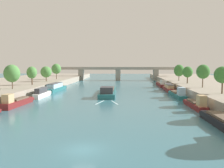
% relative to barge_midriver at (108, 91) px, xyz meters
% --- Properties ---
extents(ground_plane, '(400.00, 400.00, 0.00)m').
position_rel_barge_midriver_xyz_m(ground_plane, '(0.88, -45.83, -0.94)').
color(ground_plane, '#386B7A').
extents(quay_left, '(36.00, 170.00, 2.56)m').
position_rel_barge_midriver_xyz_m(quay_left, '(-38.76, 9.17, 0.34)').
color(quay_left, gray).
rests_on(quay_left, ground).
extents(barge_midriver, '(5.44, 23.78, 3.04)m').
position_rel_barge_midriver_xyz_m(barge_midriver, '(0.00, 0.00, 0.00)').
color(barge_midriver, '#23666B').
rests_on(barge_midriver, ground).
extents(wake_behind_barge, '(5.60, 5.99, 0.03)m').
position_rel_barge_midriver_xyz_m(wake_behind_barge, '(0.99, -14.83, -0.93)').
color(wake_behind_barge, '#AAD6E0').
rests_on(wake_behind_barge, ground).
extents(moored_boat_left_lone, '(2.50, 12.37, 3.14)m').
position_rel_barge_midriver_xyz_m(moored_boat_left_lone, '(-18.83, -20.63, 0.02)').
color(moored_boat_left_lone, maroon).
rests_on(moored_boat_left_lone, ground).
extents(moored_boat_left_second, '(1.81, 11.00, 2.77)m').
position_rel_barge_midriver_xyz_m(moored_boat_left_second, '(-18.19, -7.02, 0.22)').
color(moored_boat_left_second, silver).
rests_on(moored_boat_left_second, ground).
extents(moored_boat_left_upstream, '(3.43, 15.98, 2.81)m').
position_rel_barge_midriver_xyz_m(moored_boat_left_upstream, '(-19.02, 8.30, 0.23)').
color(moored_boat_left_upstream, '#23666B').
rests_on(moored_boat_left_upstream, ground).
extents(moored_boat_right_midway, '(2.22, 11.93, 3.22)m').
position_rel_barge_midriver_xyz_m(moored_boat_right_midway, '(20.40, -20.92, -0.02)').
color(moored_boat_right_midway, maroon).
rests_on(moored_boat_right_midway, ground).
extents(moored_boat_right_downstream, '(2.53, 13.92, 3.23)m').
position_rel_barge_midriver_xyz_m(moored_boat_right_downstream, '(20.08, -4.89, -0.00)').
color(moored_boat_right_downstream, '#23666B').
rests_on(moored_boat_right_downstream, ground).
extents(moored_boat_right_second, '(2.81, 13.88, 2.44)m').
position_rel_barge_midriver_xyz_m(moored_boat_right_second, '(20.55, 11.27, 0.08)').
color(moored_boat_right_second, maroon).
rests_on(moored_boat_right_second, ground).
extents(moored_boat_right_lone, '(3.26, 16.58, 2.89)m').
position_rel_barge_midriver_xyz_m(moored_boat_right_lone, '(20.69, 28.02, -0.05)').
color(moored_boat_right_lone, maroon).
rests_on(moored_boat_right_lone, ground).
extents(tree_left_past_mid, '(4.33, 4.33, 6.67)m').
position_rel_barge_midriver_xyz_m(tree_left_past_mid, '(-25.88, -8.63, 5.85)').
color(tree_left_past_mid, brown).
rests_on(tree_left_past_mid, quay_left).
extents(tree_left_third, '(3.30, 3.30, 6.02)m').
position_rel_barge_midriver_xyz_m(tree_left_third, '(-25.42, 3.62, 5.64)').
color(tree_left_third, brown).
rests_on(tree_left_third, quay_left).
extents(tree_left_second, '(4.28, 4.28, 5.91)m').
position_rel_barge_midriver_xyz_m(tree_left_second, '(-25.99, 18.66, 5.32)').
color(tree_left_second, brown).
rests_on(tree_left_second, quay_left).
extents(tree_left_midway, '(4.21, 4.21, 6.97)m').
position_rel_barge_midriver_xyz_m(tree_left_midway, '(-25.79, 31.40, 6.30)').
color(tree_left_midway, brown).
rests_on(tree_left_midway, quay_left).
extents(tree_right_past_mid, '(3.80, 3.80, 6.29)m').
position_rel_barge_midriver_xyz_m(tree_right_past_mid, '(27.67, -16.03, 5.95)').
color(tree_right_past_mid, brown).
rests_on(tree_right_past_mid, quay_right).
extents(tree_right_nearest, '(3.79, 3.79, 6.69)m').
position_rel_barge_midriver_xyz_m(tree_right_nearest, '(27.83, -2.00, 6.22)').
color(tree_right_nearest, brown).
rests_on(tree_right_nearest, quay_right).
extents(tree_right_distant, '(3.55, 3.55, 5.97)m').
position_rel_barge_midriver_xyz_m(tree_right_distant, '(27.22, 12.42, 5.64)').
color(tree_right_distant, brown).
rests_on(tree_right_distant, quay_right).
extents(tree_right_by_lamp, '(4.10, 4.10, 6.61)m').
position_rel_barge_midriver_xyz_m(tree_right_by_lamp, '(27.12, 25.15, 5.82)').
color(tree_right_by_lamp, brown).
rests_on(tree_right_by_lamp, quay_right).
extents(bridge_far, '(67.27, 4.40, 7.68)m').
position_rel_barge_midriver_xyz_m(bridge_far, '(0.88, 62.80, 4.03)').
color(bridge_far, gray).
rests_on(bridge_far, ground).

